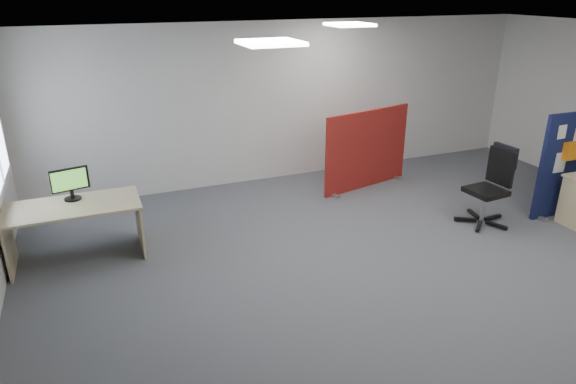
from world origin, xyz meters
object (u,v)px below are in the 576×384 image
object	(u,v)px
second_desk	(74,217)
office_chair	(493,181)
monitor_second	(70,183)
red_divider	(367,150)

from	to	relation	value
second_desk	office_chair	distance (m)	5.67
second_desk	monitor_second	bearing A→B (deg)	85.31
red_divider	monitor_second	xyz separation A→B (m)	(-4.60, -0.65, 0.30)
red_divider	monitor_second	world-z (taller)	red_divider
monitor_second	red_divider	bearing A→B (deg)	-4.91
office_chair	monitor_second	bearing A→B (deg)	162.16
monitor_second	office_chair	distance (m)	5.70
red_divider	office_chair	xyz separation A→B (m)	(0.95, -1.91, -0.02)
red_divider	second_desk	world-z (taller)	red_divider
second_desk	monitor_second	size ratio (longest dim) A/B	3.51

